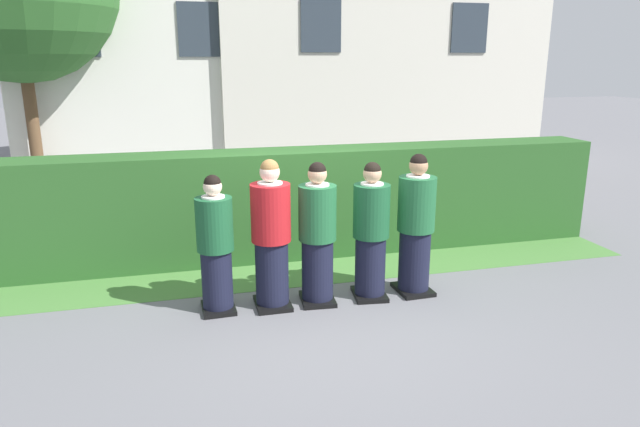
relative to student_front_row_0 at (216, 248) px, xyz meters
name	(u,v)px	position (x,y,z in m)	size (l,w,h in m)	color
ground_plane	(320,300)	(1.16, -0.03, -0.73)	(60.00, 60.00, 0.00)	slate
student_front_row_0	(216,248)	(0.00, 0.00, 0.00)	(0.40, 0.45, 1.54)	black
student_in_red_blazer	(271,238)	(0.61, -0.03, 0.07)	(0.44, 0.48, 1.69)	black
student_front_row_2	(317,237)	(1.13, -0.04, 0.05)	(0.43, 0.53, 1.64)	black
student_front_row_3	(371,234)	(1.76, -0.06, 0.03)	(0.42, 0.50, 1.61)	black
student_front_row_4	(416,228)	(2.32, -0.05, 0.07)	(0.44, 0.50, 1.68)	black
hedge	(290,203)	(1.16, 1.66, 0.02)	(9.15, 0.70, 1.50)	#285623
school_building_main	(374,4)	(4.67, 8.24, 3.29)	(8.37, 3.49, 7.84)	beige
school_building_annex	(142,21)	(-0.89, 8.53, 2.82)	(5.74, 3.69, 6.95)	silver
lawn_strip	(303,273)	(1.16, 0.86, -0.73)	(9.15, 0.90, 0.01)	#477A38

